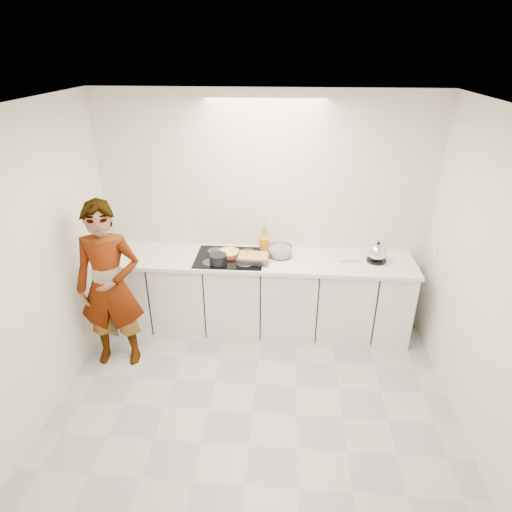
# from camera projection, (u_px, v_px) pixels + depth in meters

# --- Properties ---
(floor) EXTENTS (3.60, 3.20, 0.00)m
(floor) POSITION_uv_depth(u_px,v_px,m) (253.00, 412.00, 3.84)
(floor) COLOR #B8B8AE
(floor) RESTS_ON ground
(ceiling) EXTENTS (3.60, 3.20, 0.00)m
(ceiling) POSITION_uv_depth(u_px,v_px,m) (251.00, 110.00, 2.69)
(ceiling) COLOR white
(ceiling) RESTS_ON wall_back
(wall_back) EXTENTS (3.60, 0.00, 2.60)m
(wall_back) POSITION_uv_depth(u_px,v_px,m) (264.00, 214.00, 4.69)
(wall_back) COLOR silver
(wall_back) RESTS_ON ground
(wall_front) EXTENTS (3.60, 0.00, 2.60)m
(wall_front) POSITION_uv_depth(u_px,v_px,m) (221.00, 478.00, 1.84)
(wall_front) COLOR silver
(wall_front) RESTS_ON ground
(wall_left) EXTENTS (0.00, 3.20, 2.60)m
(wall_left) POSITION_uv_depth(u_px,v_px,m) (26.00, 279.00, 3.39)
(wall_left) COLOR silver
(wall_left) RESTS_ON ground
(wall_right) EXTENTS (0.02, 3.20, 2.60)m
(wall_right) POSITION_uv_depth(u_px,v_px,m) (494.00, 296.00, 3.16)
(wall_right) COLOR silver
(wall_right) RESTS_ON ground
(base_cabinets) EXTENTS (3.20, 0.58, 0.87)m
(base_cabinets) POSITION_uv_depth(u_px,v_px,m) (262.00, 296.00, 4.79)
(base_cabinets) COLOR white
(base_cabinets) RESTS_ON floor
(countertop) EXTENTS (3.24, 0.64, 0.04)m
(countertop) POSITION_uv_depth(u_px,v_px,m) (262.00, 260.00, 4.59)
(countertop) COLOR white
(countertop) RESTS_ON base_cabinets
(hob) EXTENTS (0.72, 0.54, 0.01)m
(hob) POSITION_uv_depth(u_px,v_px,m) (230.00, 257.00, 4.58)
(hob) COLOR black
(hob) RESTS_ON countertop
(tart_dish) EXTENTS (0.29, 0.29, 0.04)m
(tart_dish) POSITION_uv_depth(u_px,v_px,m) (229.00, 253.00, 4.62)
(tart_dish) COLOR #CA402A
(tart_dish) RESTS_ON hob
(saucepan) EXTENTS (0.24, 0.24, 0.17)m
(saucepan) POSITION_uv_depth(u_px,v_px,m) (218.00, 259.00, 4.43)
(saucepan) COLOR black
(saucepan) RESTS_ON hob
(baking_dish) EXTENTS (0.34, 0.26, 0.06)m
(baking_dish) POSITION_uv_depth(u_px,v_px,m) (253.00, 258.00, 4.49)
(baking_dish) COLOR silver
(baking_dish) RESTS_ON hob
(mixing_bowl) EXTENTS (0.33, 0.33, 0.12)m
(mixing_bowl) POSITION_uv_depth(u_px,v_px,m) (280.00, 251.00, 4.61)
(mixing_bowl) COLOR silver
(mixing_bowl) RESTS_ON countertop
(tea_towel) EXTENTS (0.23, 0.18, 0.03)m
(tea_towel) POSITION_uv_depth(u_px,v_px,m) (347.00, 258.00, 4.55)
(tea_towel) COLOR white
(tea_towel) RESTS_ON countertop
(kettle) EXTENTS (0.22, 0.22, 0.23)m
(kettle) POSITION_uv_depth(u_px,v_px,m) (377.00, 253.00, 4.48)
(kettle) COLOR black
(kettle) RESTS_ON countertop
(utensil_crock) EXTENTS (0.11, 0.11, 0.14)m
(utensil_crock) POSITION_uv_depth(u_px,v_px,m) (265.00, 244.00, 4.74)
(utensil_crock) COLOR orange
(utensil_crock) RESTS_ON countertop
(cook) EXTENTS (0.67, 0.48, 1.73)m
(cook) POSITION_uv_depth(u_px,v_px,m) (110.00, 287.00, 4.13)
(cook) COLOR white
(cook) RESTS_ON floor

